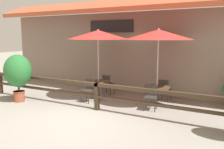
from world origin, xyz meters
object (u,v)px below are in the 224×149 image
patio_umbrella_near (98,35)px  dining_table_middle (157,90)px  dining_table_near (99,85)px  chair_near_wallside (108,83)px  chair_middle_streetside (151,96)px  chair_near_streetside (88,89)px  patio_umbrella_middle (159,35)px  potted_plant_tall_tropical (18,72)px  chair_middle_wallside (164,89)px

patio_umbrella_near → dining_table_middle: size_ratio=2.94×
dining_table_near → chair_near_wallside: chair_near_wallside is taller
dining_table_middle → chair_middle_streetside: 0.69m
patio_umbrella_near → chair_near_streetside: patio_umbrella_near is taller
dining_table_near → chair_near_wallside: (0.02, 0.72, -0.07)m
chair_near_streetside → chair_middle_streetside: 2.52m
patio_umbrella_near → chair_near_streetside: bearing=-91.5°
chair_near_streetside → dining_table_near: bearing=90.5°
dining_table_middle → dining_table_near: bearing=-176.7°
patio_umbrella_near → patio_umbrella_middle: bearing=3.3°
potted_plant_tall_tropical → patio_umbrella_middle: bearing=24.0°
chair_middle_streetside → chair_middle_wallside: bearing=75.7°
chair_middle_streetside → potted_plant_tall_tropical: potted_plant_tall_tropical is taller
dining_table_middle → patio_umbrella_near: bearing=-176.7°
chair_middle_wallside → patio_umbrella_near: bearing=19.1°
chair_near_wallside → dining_table_middle: chair_near_wallside is taller
patio_umbrella_middle → potted_plant_tall_tropical: bearing=-156.0°
patio_umbrella_near → chair_near_streetside: 2.23m
dining_table_near → chair_near_wallside: 0.72m
dining_table_near → patio_umbrella_middle: size_ratio=0.34×
patio_umbrella_middle → potted_plant_tall_tropical: patio_umbrella_middle is taller
chair_near_streetside → dining_table_middle: size_ratio=0.91×
patio_umbrella_middle → chair_middle_wallside: 2.22m
chair_middle_streetside → potted_plant_tall_tropical: bearing=-174.8°
chair_middle_wallside → potted_plant_tall_tropical: size_ratio=0.47×
chair_near_streetside → dining_table_middle: chair_near_streetside is taller
chair_middle_wallside → dining_table_middle: bearing=85.3°
chair_middle_streetside → dining_table_near: bearing=156.0°
patio_umbrella_near → chair_middle_wallside: patio_umbrella_near is taller
chair_near_streetside → chair_near_wallside: 1.44m
dining_table_near → chair_middle_wallside: size_ratio=1.10×
dining_table_middle → potted_plant_tall_tropical: potted_plant_tall_tropical is taller
chair_near_wallside → patio_umbrella_near: bearing=84.0°
chair_near_streetside → potted_plant_tall_tropical: bearing=-149.2°
dining_table_near → chair_middle_wallside: 2.69m
chair_near_streetside → chair_middle_streetside: size_ratio=1.00×
dining_table_near → chair_near_streetside: bearing=-91.5°
dining_table_middle → chair_middle_streetside: size_ratio=1.10×
chair_near_wallside → potted_plant_tall_tropical: bearing=44.4°
chair_near_streetside → patio_umbrella_middle: 3.39m
patio_umbrella_middle → dining_table_middle: patio_umbrella_middle is taller
chair_near_wallside → patio_umbrella_middle: size_ratio=0.31×
dining_table_near → patio_umbrella_middle: 3.22m
chair_near_streetside → chair_middle_wallside: bearing=33.0°
patio_umbrella_middle → chair_middle_streetside: 2.22m
patio_umbrella_near → dining_table_near: patio_umbrella_near is taller
chair_middle_streetside → chair_middle_wallside: size_ratio=1.00×
patio_umbrella_near → dining_table_near: size_ratio=2.94×
patio_umbrella_near → chair_middle_streetside: bearing=-12.3°
dining_table_middle → chair_middle_streetside: chair_middle_streetside is taller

